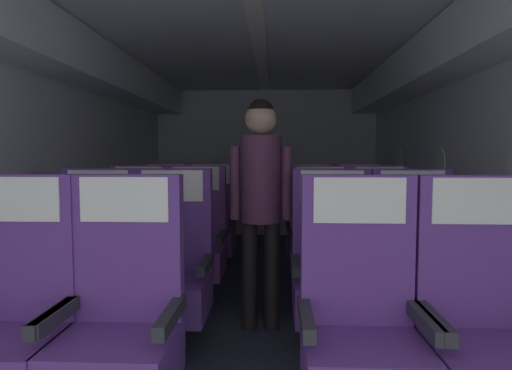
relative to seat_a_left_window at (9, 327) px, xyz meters
name	(u,v)px	position (x,y,z in m)	size (l,w,h in m)	color
ground	(257,309)	(1.01, 1.62, -0.49)	(3.61, 6.82, 0.02)	#2D3342
fuselage_shell	(258,106)	(1.01, 1.88, 1.17)	(3.49, 6.47, 2.28)	silver
seat_a_left_window	(9,327)	(0.00, 0.00, 0.00)	(0.53, 0.46, 1.15)	#38383D
seat_a_left_aisle	(120,328)	(0.49, 0.01, 0.00)	(0.53, 0.46, 1.15)	#38383D
seat_a_right_aisle	(484,335)	(2.03, 0.01, 0.00)	(0.53, 0.46, 1.15)	#38383D
seat_a_right_window	(361,332)	(1.52, 0.02, 0.00)	(0.53, 0.46, 1.15)	#38383D
seat_b_left_window	(95,272)	(0.00, 0.89, 0.00)	(0.53, 0.46, 1.15)	#38383D
seat_b_left_aisle	(170,274)	(0.49, 0.87, 0.00)	(0.53, 0.46, 1.15)	#38383D
seat_b_right_aisle	(415,276)	(2.02, 0.89, 0.00)	(0.53, 0.46, 1.15)	#38383D
seat_b_right_window	(333,275)	(1.52, 0.88, 0.00)	(0.53, 0.46, 1.15)	#38383D
seat_c_left_window	(137,244)	(-0.01, 1.76, 0.00)	(0.53, 0.46, 1.15)	#38383D
seat_c_left_aisle	(195,244)	(0.48, 1.76, 0.00)	(0.53, 0.46, 1.15)	#38383D
seat_c_right_aisle	(381,246)	(2.03, 1.76, 0.00)	(0.53, 0.46, 1.15)	#38383D
seat_c_right_window	(321,246)	(1.53, 1.75, 0.00)	(0.53, 0.46, 1.15)	#38383D
seat_d_left_window	(164,227)	(0.00, 2.62, 0.00)	(0.53, 0.46, 1.15)	#38383D
seat_d_left_aisle	(210,227)	(0.48, 2.62, 0.00)	(0.53, 0.46, 1.15)	#38383D
seat_d_right_aisle	(360,228)	(2.03, 2.63, 0.00)	(0.53, 0.46, 1.15)	#38383D
seat_d_right_window	(311,228)	(1.53, 2.62, 0.00)	(0.53, 0.46, 1.15)	#38383D
flight_attendant	(261,188)	(1.06, 1.22, 0.52)	(0.43, 0.28, 1.62)	black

